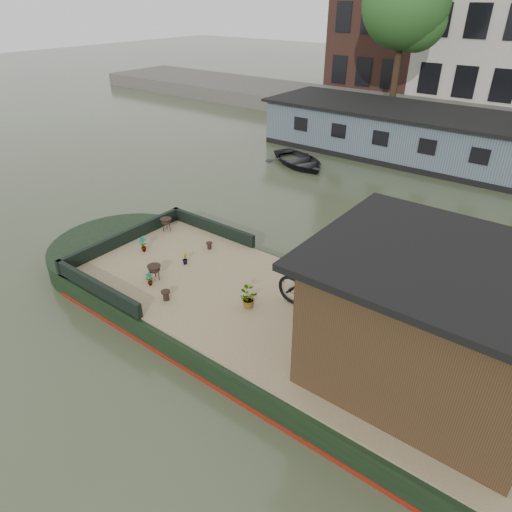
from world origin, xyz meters
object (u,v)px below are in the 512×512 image
Objects in this scene: cabin at (432,320)px; potted_plant_a at (143,244)px; dinghy at (299,158)px; brazier_rear at (166,224)px; bicycle at (317,294)px; brazier_front at (155,272)px.

cabin is 7.43m from potted_plant_a.
potted_plant_a reaches higher than dinghy.
potted_plant_a is 1.16× the size of brazier_rear.
cabin reaches higher than bicycle.
brazier_front is (-6.10, -0.72, -1.04)m from cabin.
brazier_front is (-3.72, -1.13, -0.34)m from bicycle.
dinghy is (-6.55, 9.56, -0.84)m from bicycle.
bicycle is 11.62m from dinghy.
cabin is at bearing -8.93° from brazier_rear.
cabin is 10.83× the size of brazier_front.
brazier_rear is at bearing 109.24° from potted_plant_a.
brazier_rear is (-5.41, 0.80, -0.34)m from bicycle.
bicycle reaches higher than dinghy.
cabin reaches higher than brazier_rear.
bicycle is (-2.37, 0.42, -0.71)m from cabin.
brazier_front is 2.57m from brazier_rear.
brazier_rear is at bearing 85.14° from bicycle.
bicycle is at bearing -8.45° from brazier_rear.
dinghy is (-8.92, 9.98, -1.54)m from cabin.
bicycle is at bearing 16.93° from brazier_front.
brazier_rear is at bearing 171.07° from cabin.
brazier_front reaches higher than dinghy.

